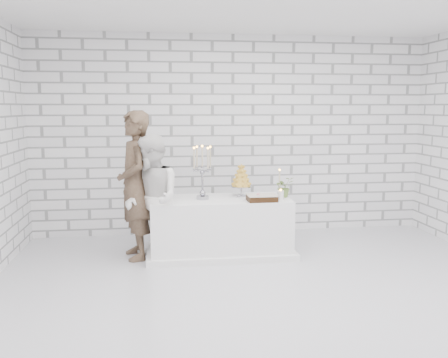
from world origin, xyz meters
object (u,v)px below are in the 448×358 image
at_px(bride, 152,199).
at_px(croquembouche, 241,180).
at_px(cake_table, 220,226).
at_px(candelabra, 202,172).
at_px(groom, 135,185).

xyz_separation_m(bride, croquembouche, (1.17, 0.35, 0.17)).
bearing_deg(cake_table, bride, -165.49).
bearing_deg(cake_table, candelabra, -174.40).
bearing_deg(candelabra, groom, 178.16).
relative_size(groom, croquembouche, 4.29).
bearing_deg(candelabra, bride, -162.43).
xyz_separation_m(cake_table, croquembouche, (0.30, 0.12, 0.60)).
height_order(candelabra, croquembouche, candelabra).
bearing_deg(groom, candelabra, 74.61).
height_order(groom, bride, groom).
height_order(cake_table, croquembouche, croquembouche).
xyz_separation_m(groom, bride, (0.21, -0.23, -0.14)).
xyz_separation_m(bride, candelabra, (0.64, 0.20, 0.30)).
bearing_deg(croquembouche, candelabra, -164.67).
distance_m(bride, croquembouche, 1.24).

